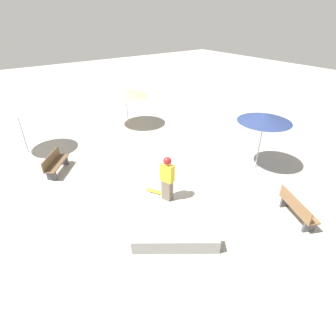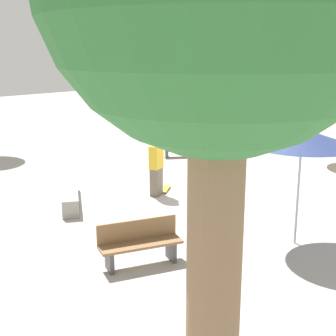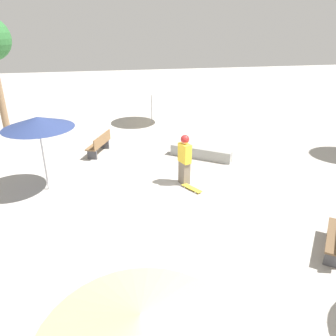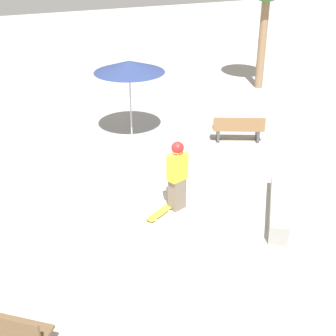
{
  "view_description": "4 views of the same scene",
  "coord_description": "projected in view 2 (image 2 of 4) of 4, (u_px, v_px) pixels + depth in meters",
  "views": [
    {
      "loc": [
        -4.48,
        -7.22,
        6.02
      ],
      "look_at": [
        -0.06,
        -1.11,
        1.44
      ],
      "focal_mm": 28.0,
      "sensor_mm": 36.0,
      "label": 1
    },
    {
      "loc": [
        8.89,
        -10.04,
        4.01
      ],
      "look_at": [
        0.59,
        -1.04,
        0.91
      ],
      "focal_mm": 50.0,
      "sensor_mm": 36.0,
      "label": 2
    },
    {
      "loc": [
        2.53,
        8.89,
        5.12
      ],
      "look_at": [
        0.64,
        -0.77,
        0.7
      ],
      "focal_mm": 35.0,
      "sensor_mm": 36.0,
      "label": 3
    },
    {
      "loc": [
        -8.71,
        3.06,
        6.08
      ],
      "look_at": [
        0.6,
        -0.94,
        0.82
      ],
      "focal_mm": 50.0,
      "sensor_mm": 36.0,
      "label": 4
    }
  ],
  "objects": [
    {
      "name": "skater_main",
      "position": [
        156.0,
        163.0,
        13.07
      ],
      "size": [
        0.4,
        0.52,
        1.75
      ],
      "rotation": [
        0.0,
        0.0,
        1.92
      ],
      "color": "#726656",
      "rests_on": "ground_plane"
    },
    {
      "name": "shade_umbrella_white",
      "position": [
        214.0,
        91.0,
        19.99
      ],
      "size": [
        2.24,
        2.24,
        2.52
      ],
      "color": "#B7B7BC",
      "rests_on": "ground_plane"
    },
    {
      "name": "bench_near",
      "position": [
        140.0,
        243.0,
        8.93
      ],
      "size": [
        1.06,
        1.64,
        0.85
      ],
      "rotation": [
        0.0,
        0.0,
        4.28
      ],
      "color": "#47474C",
      "rests_on": "ground_plane"
    },
    {
      "name": "ground_plane",
      "position": [
        177.0,
        188.0,
        13.99
      ],
      "size": [
        60.0,
        60.0,
        0.0
      ],
      "primitive_type": "plane",
      "color": "#ADA8A0"
    },
    {
      "name": "bench_far",
      "position": [
        182.0,
        145.0,
        18.08
      ],
      "size": [
        1.34,
        1.52,
        0.85
      ],
      "rotation": [
        0.0,
        0.0,
        4.04
      ],
      "color": "#47474C",
      "rests_on": "ground_plane"
    },
    {
      "name": "shade_umbrella_navy",
      "position": [
        302.0,
        137.0,
        9.44
      ],
      "size": [
        2.18,
        2.18,
        2.48
      ],
      "color": "#B7B7BC",
      "rests_on": "ground_plane"
    },
    {
      "name": "concrete_ledge",
      "position": [
        70.0,
        195.0,
        12.55
      ],
      "size": [
        2.3,
        1.8,
        0.45
      ],
      "rotation": [
        0.0,
        0.0,
        2.52
      ],
      "color": "gray",
      "rests_on": "ground_plane"
    },
    {
      "name": "skateboard",
      "position": [
        165.0,
        188.0,
        13.75
      ],
      "size": [
        0.58,
        0.79,
        0.07
      ],
      "rotation": [
        0.0,
        0.0,
        2.1
      ],
      "color": "gold",
      "rests_on": "ground_plane"
    }
  ]
}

